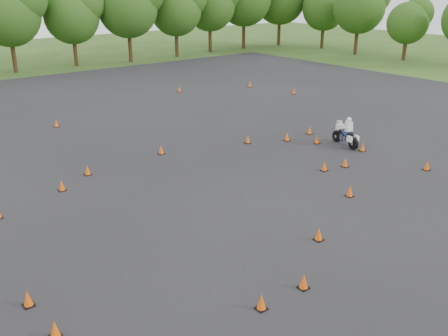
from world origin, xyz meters
TOP-DOWN VIEW (x-y plane):
  - ground at (0.00, 0.00)m, footprint 140.00×140.00m
  - asphalt_pad at (0.00, 6.00)m, footprint 62.00×62.00m
  - treeline at (4.22, 35.43)m, footprint 87.00×32.21m
  - traffic_cones at (-0.22, 5.00)m, footprint 33.17×32.58m
  - rider_white at (9.38, 5.13)m, footprint 1.15×2.19m

SIDE VIEW (x-z plane):
  - ground at x=0.00m, z-range 0.00..0.00m
  - asphalt_pad at x=0.00m, z-range 0.01..0.01m
  - traffic_cones at x=-0.22m, z-range 0.01..0.46m
  - rider_white at x=9.38m, z-range 0.00..1.62m
  - treeline at x=4.22m, z-range -0.89..10.15m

